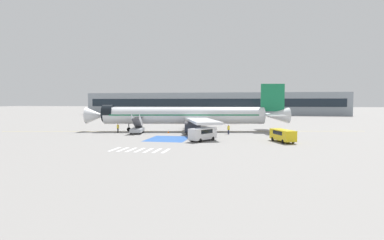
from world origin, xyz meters
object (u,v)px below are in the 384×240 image
object	(u,v)px
traffic_cone_0	(168,132)
fuel_tanker	(226,118)
service_van_1	(203,133)
ground_crew_2	(118,128)
boarding_stairs_forward	(137,129)
ground_crew_1	(186,130)
terminal_building	(211,104)
airliner	(187,116)
ground_crew_0	(229,129)
service_van_0	(283,135)

from	to	relation	value
traffic_cone_0	fuel_tanker	bearing A→B (deg)	72.22
service_van_1	ground_crew_2	bearing A→B (deg)	-174.95
boarding_stairs_forward	ground_crew_1	distance (m)	10.22
ground_crew_1	ground_crew_2	size ratio (longest dim) A/B	0.87
terminal_building	traffic_cone_0	bearing A→B (deg)	-88.74
airliner	ground_crew_1	world-z (taller)	airliner
ground_crew_0	terminal_building	size ratio (longest dim) A/B	0.01
ground_crew_0	ground_crew_1	distance (m)	8.27
boarding_stairs_forward	traffic_cone_0	bearing A→B (deg)	7.19
ground_crew_2	terminal_building	size ratio (longest dim) A/B	0.01
service_van_0	traffic_cone_0	bearing A→B (deg)	-47.02
airliner	service_van_0	distance (m)	23.12
fuel_tanker	airliner	bearing A→B (deg)	169.46
fuel_tanker	ground_crew_2	distance (m)	36.70
fuel_tanker	service_van_1	xyz separation A→B (m)	(-0.73, -40.37, -0.35)
ground_crew_0	ground_crew_1	size ratio (longest dim) A/B	1.15
service_van_0	ground_crew_0	world-z (taller)	service_van_0
boarding_stairs_forward	terminal_building	size ratio (longest dim) A/B	0.04
boarding_stairs_forward	ground_crew_1	size ratio (longest dim) A/B	3.42
ground_crew_1	ground_crew_2	bearing A→B (deg)	164.80
ground_crew_0	terminal_building	distance (m)	89.72
airliner	fuel_tanker	world-z (taller)	airliner
fuel_tanker	terminal_building	size ratio (longest dim) A/B	0.08
boarding_stairs_forward	service_van_1	xyz separation A→B (m)	(14.68, -8.90, 0.28)
service_van_0	ground_crew_1	distance (m)	18.66
ground_crew_1	traffic_cone_0	distance (m)	4.92
airliner	service_van_0	size ratio (longest dim) A/B	7.68
ground_crew_0	boarding_stairs_forward	bearing A→B (deg)	150.99
fuel_tanker	service_van_0	distance (m)	41.00
airliner	ground_crew_1	size ratio (longest dim) A/B	27.08
ground_crew_0	fuel_tanker	bearing A→B (deg)	60.75
service_van_0	traffic_cone_0	distance (m)	23.53
ground_crew_1	airliner	bearing A→B (deg)	88.51
traffic_cone_0	terminal_building	world-z (taller)	terminal_building
ground_crew_2	terminal_building	bearing A→B (deg)	15.48
airliner	boarding_stairs_forward	size ratio (longest dim) A/B	7.91
airliner	ground_crew_2	bearing A→B (deg)	101.54
ground_crew_2	terminal_building	distance (m)	90.17
service_van_0	ground_crew_2	distance (m)	32.86
airliner	service_van_0	xyz separation A→B (m)	(18.29, -13.97, -2.16)
airliner	service_van_0	world-z (taller)	airliner
boarding_stairs_forward	service_van_0	xyz separation A→B (m)	(27.37, -7.75, 0.20)
boarding_stairs_forward	terminal_building	xyz separation A→B (m)	(4.01, 90.27, 4.32)
service_van_1	traffic_cone_0	world-z (taller)	service_van_1
fuel_tanker	ground_crew_0	distance (m)	29.83
ground_crew_2	traffic_cone_0	size ratio (longest dim) A/B	3.43
fuel_tanker	service_van_0	bearing A→B (deg)	-159.49
service_van_1	ground_crew_2	size ratio (longest dim) A/B	2.92
boarding_stairs_forward	fuel_tanker	bearing A→B (deg)	52.81
boarding_stairs_forward	traffic_cone_0	world-z (taller)	boarding_stairs_forward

